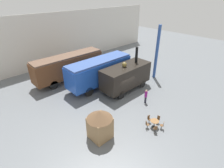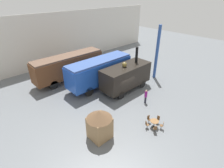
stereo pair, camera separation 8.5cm
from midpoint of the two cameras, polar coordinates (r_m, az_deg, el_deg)
The scene contains 14 objects.
ground_plane at distance 23.28m, azimuth 4.07°, elevation -3.31°, with size 80.00×80.00×0.00m, color slate.
backdrop_wall at distance 33.53m, azimuth -16.34°, elevation 14.02°, with size 44.00×0.15×9.00m.
passenger_coach_wooden at distance 26.93m, azimuth -13.83°, elevation 5.99°, with size 10.75×2.59×3.85m.
streamlined_locomotive at distance 24.89m, azimuth -2.47°, elevation 4.99°, with size 11.65×2.81×3.91m.
steam_locomotive at distance 23.45m, azimuth 4.66°, elevation 2.75°, with size 7.19×2.80×5.59m.
cafe_table_near at distance 18.27m, azimuth 13.77°, elevation -12.05°, with size 0.85×0.85×0.77m.
cafe_chair_0 at distance 18.29m, azimuth 16.24°, elevation -12.76°, with size 0.38×0.40×0.87m.
cafe_chair_1 at distance 18.90m, azimuth 14.90°, elevation -11.01°, with size 0.37×0.36×0.87m.
cafe_chair_2 at distance 18.74m, azimuth 12.05°, elevation -10.99°, with size 0.36×0.38×0.87m.
cafe_chair_3 at distance 18.03m, azimuth 11.42°, elevation -12.76°, with size 0.40×0.39×0.87m.
cafe_chair_4 at distance 17.74m, azimuth 14.08°, elevation -13.94°, with size 0.40×0.40×0.87m.
visitor_person at distance 21.42m, azimuth 11.09°, elevation -3.79°, with size 0.34×0.34×1.80m.
ticket_kiosk at distance 16.10m, azimuth -3.96°, elevation -12.58°, with size 2.34×2.34×3.00m.
support_pillar at distance 27.06m, azimuth 14.56°, elevation 9.85°, with size 0.44×0.44×8.00m.
Camera 2 is at (-14.65, -13.33, 12.22)m, focal length 28.00 mm.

